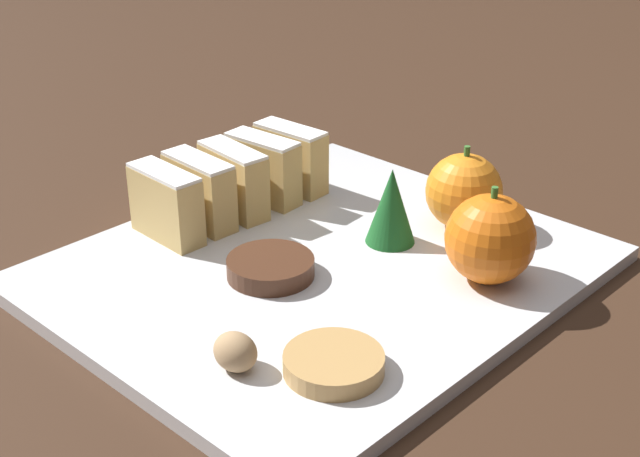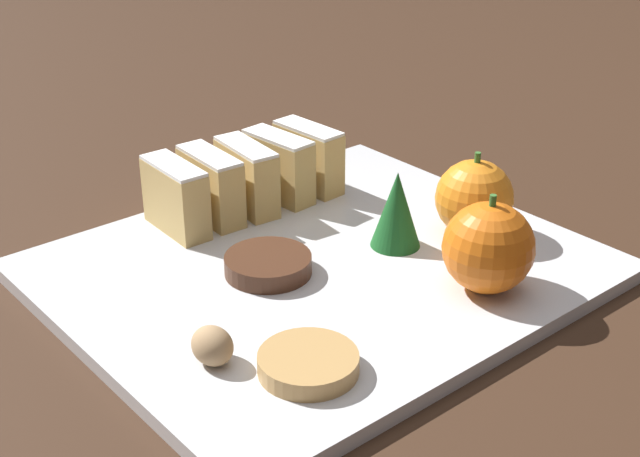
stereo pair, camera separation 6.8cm
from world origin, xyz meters
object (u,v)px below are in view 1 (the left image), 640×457
Objects in this scene: orange_near at (490,239)px; walnut at (235,352)px; orange_far at (464,191)px; chocolate_cookie at (271,267)px.

orange_near reaches higher than walnut.
orange_far reaches higher than walnut.
orange_far is 1.08× the size of chocolate_cookie.
orange_far is at bearing 93.37° from walnut.
orange_near is 1.13× the size of chocolate_cookie.
orange_far is at bearing 137.46° from orange_near.
orange_near is 0.09m from orange_far.
walnut reaches higher than chocolate_cookie.
walnut is (0.02, -0.27, -0.02)m from orange_far.
chocolate_cookie is (-0.06, -0.17, -0.02)m from orange_far.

